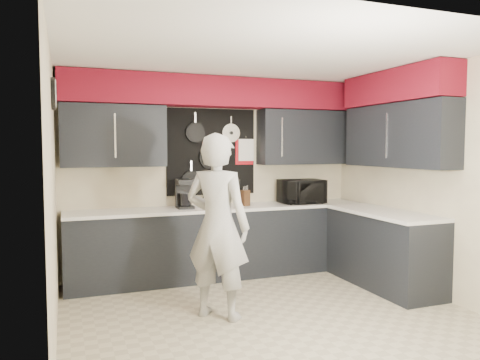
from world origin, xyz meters
name	(u,v)px	position (x,y,z in m)	size (l,w,h in m)	color
ground	(266,312)	(0.00, 0.00, 0.00)	(4.00, 4.00, 0.00)	#B8AE8F
back_wall_assembly	(218,123)	(0.01, 1.60, 2.01)	(4.00, 0.36, 2.60)	beige
right_wall_assembly	(401,126)	(1.85, 0.26, 1.94)	(0.36, 3.50, 2.60)	beige
left_wall_assembly	(53,188)	(-1.99, 0.02, 1.33)	(0.05, 3.50, 2.60)	beige
base_cabinets	(266,244)	(0.49, 1.13, 0.46)	(3.95, 2.20, 0.92)	black
microwave	(301,191)	(1.14, 1.40, 1.08)	(0.58, 0.40, 0.32)	black
knife_block	(245,198)	(0.31, 1.41, 1.02)	(0.09, 0.09, 0.21)	#3C2113
utensil_crock	(214,200)	(-0.09, 1.49, 1.01)	(0.13, 0.13, 0.17)	silver
coffee_maker	(184,193)	(-0.49, 1.45, 1.11)	(0.21, 0.25, 0.37)	black
person	(217,226)	(-0.51, 0.05, 0.91)	(0.67, 0.44, 1.82)	beige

